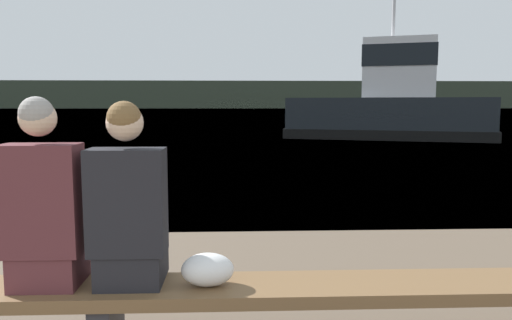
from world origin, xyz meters
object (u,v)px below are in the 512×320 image
Objects in this scene: person_right at (128,209)px; tugboat_red at (390,107)px; bench_main at (106,299)px; shopping_bag at (208,270)px; person_left at (44,208)px.

tugboat_red is (7.02, 17.79, 0.39)m from person_right.
bench_main is 1.02× the size of tugboat_red.
shopping_bag is (0.43, -0.03, -0.34)m from person_right.
shopping_bag is 19.01m from tugboat_red.
person_left is (-0.31, 0.00, 0.51)m from bench_main.
shopping_bag is 0.03× the size of tugboat_red.
person_left is at bearing 178.38° from shopping_bag.
tugboat_red is (7.47, 17.79, 0.38)m from person_left.
bench_main is 8.74× the size of person_right.
tugboat_red is at bearing 68.47° from person_right.
shopping_bag is at bearing -3.39° from person_right.
person_left reaches higher than shopping_bag.
person_left is at bearing 179.10° from bench_main.
tugboat_red reaches higher than person_left.
bench_main is at bearing -0.90° from person_left.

